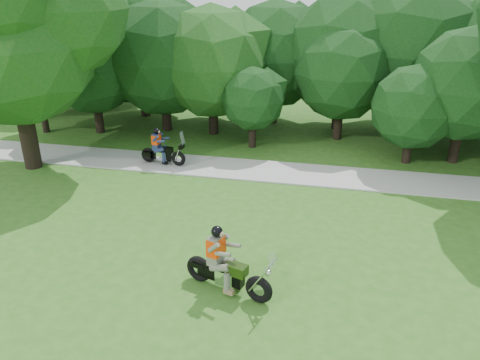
{
  "coord_description": "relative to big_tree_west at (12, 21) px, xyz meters",
  "views": [
    {
      "loc": [
        1.72,
        -9.42,
        7.31
      ],
      "look_at": [
        -1.21,
        4.28,
        1.2
      ],
      "focal_mm": 35.0,
      "sensor_mm": 36.0,
      "label": 1
    }
  ],
  "objects": [
    {
      "name": "touring_motorcycle",
      "position": [
        5.15,
        0.99,
        -5.13
      ],
      "size": [
        2.03,
        0.72,
        1.55
      ],
      "rotation": [
        0.0,
        0.0,
        -0.1
      ],
      "color": "black",
      "rests_on": "walkway"
    },
    {
      "name": "walkway",
      "position": [
        10.54,
        1.15,
        -5.73
      ],
      "size": [
        60.0,
        2.2,
        0.06
      ],
      "primitive_type": "cube",
      "color": "#ADADA7",
      "rests_on": "ground"
    },
    {
      "name": "tree_line",
      "position": [
        11.29,
        7.65,
        -2.12
      ],
      "size": [
        40.69,
        12.15,
        7.58
      ],
      "color": "black",
      "rests_on": "ground"
    },
    {
      "name": "chopper_motorcycle",
      "position": [
        9.81,
        -6.78,
        -5.1
      ],
      "size": [
        2.44,
        1.16,
        1.78
      ],
      "rotation": [
        0.0,
        0.0,
        -0.31
      ],
      "color": "black",
      "rests_on": "ground"
    },
    {
      "name": "big_tree_west",
      "position": [
        0.0,
        0.0,
        0.0
      ],
      "size": [
        8.64,
        6.56,
        9.96
      ],
      "color": "black",
      "rests_on": "ground"
    },
    {
      "name": "ground",
      "position": [
        10.54,
        -6.85,
        -5.76
      ],
      "size": [
        100.0,
        100.0,
        0.0
      ],
      "primitive_type": "plane",
      "color": "#2D621C",
      "rests_on": "ground"
    }
  ]
}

